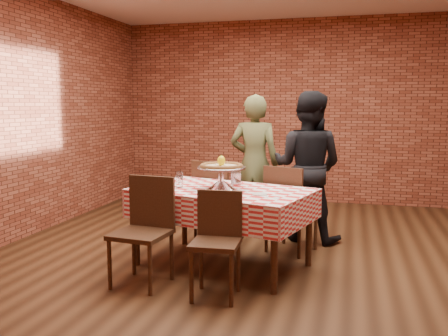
{
  "coord_description": "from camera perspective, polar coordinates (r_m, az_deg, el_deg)",
  "views": [
    {
      "loc": [
        0.94,
        -4.8,
        1.56
      ],
      "look_at": [
        -0.24,
        -0.31,
        0.95
      ],
      "focal_mm": 38.73,
      "sensor_mm": 36.0,
      "label": 1
    }
  ],
  "objects": [
    {
      "name": "ground",
      "position": [
        5.14,
        3.52,
        -10.2
      ],
      "size": [
        6.0,
        6.0,
        0.0
      ],
      "primitive_type": "plane",
      "color": "black",
      "rests_on": "ground"
    },
    {
      "name": "back_wall",
      "position": [
        7.86,
        7.9,
        6.63
      ],
      "size": [
        5.5,
        0.0,
        5.5
      ],
      "primitive_type": "plane",
      "rotation": [
        1.57,
        0.0,
        0.0
      ],
      "color": "maroon",
      "rests_on": "ground"
    },
    {
      "name": "table",
      "position": [
        4.72,
        -0.19,
        -7.06
      ],
      "size": [
        1.83,
        1.37,
        0.75
      ],
      "primitive_type": "cube",
      "rotation": [
        0.0,
        0.0,
        -0.27
      ],
      "color": "#3F2817",
      "rests_on": "ground"
    },
    {
      "name": "tablecloth",
      "position": [
        4.67,
        -0.19,
        -4.17
      ],
      "size": [
        1.87,
        1.42,
        0.28
      ],
      "primitive_type": null,
      "rotation": [
        0.0,
        0.0,
        -0.27
      ],
      "color": "red",
      "rests_on": "table"
    },
    {
      "name": "pizza_stand",
      "position": [
        4.61,
        -0.32,
        -1.22
      ],
      "size": [
        0.53,
        0.53,
        0.21
      ],
      "primitive_type": null,
      "rotation": [
        0.0,
        0.0,
        -0.12
      ],
      "color": "silver",
      "rests_on": "tablecloth"
    },
    {
      "name": "pizza",
      "position": [
        4.59,
        -0.32,
        0.17
      ],
      "size": [
        0.45,
        0.45,
        0.03
      ],
      "primitive_type": "cylinder",
      "rotation": [
        0.0,
        0.0,
        -0.12
      ],
      "color": "beige",
      "rests_on": "pizza_stand"
    },
    {
      "name": "lemon",
      "position": [
        4.58,
        -0.32,
        0.85
      ],
      "size": [
        0.08,
        0.08,
        0.1
      ],
      "primitive_type": "ellipsoid",
      "rotation": [
        0.0,
        0.0,
        -0.12
      ],
      "color": "yellow",
      "rests_on": "pizza"
    },
    {
      "name": "water_glass_left",
      "position": [
        4.74,
        -5.29,
        -1.6
      ],
      "size": [
        0.09,
        0.09,
        0.11
      ],
      "primitive_type": "cylinder",
      "rotation": [
        0.0,
        0.0,
        -0.27
      ],
      "color": "white",
      "rests_on": "tablecloth"
    },
    {
      "name": "water_glass_right",
      "position": [
        5.04,
        -5.25,
        -1.07
      ],
      "size": [
        0.09,
        0.09,
        0.11
      ],
      "primitive_type": "cylinder",
      "rotation": [
        0.0,
        0.0,
        -0.27
      ],
      "color": "white",
      "rests_on": "tablecloth"
    },
    {
      "name": "side_plate",
      "position": [
        4.36,
        4.22,
        -3.09
      ],
      "size": [
        0.18,
        0.18,
        0.01
      ],
      "primitive_type": "cylinder",
      "rotation": [
        0.0,
        0.0,
        -0.27
      ],
      "color": "white",
      "rests_on": "tablecloth"
    },
    {
      "name": "sweetener_packet_a",
      "position": [
        4.25,
        4.9,
        -3.4
      ],
      "size": [
        0.05,
        0.04,
        0.0
      ],
      "primitive_type": "cube",
      "rotation": [
        0.0,
        0.0,
        0.11
      ],
      "color": "white",
      "rests_on": "tablecloth"
    },
    {
      "name": "sweetener_packet_b",
      "position": [
        4.21,
        6.22,
        -3.52
      ],
      "size": [
        0.06,
        0.05,
        0.0
      ],
      "primitive_type": "cube",
      "rotation": [
        0.0,
        0.0,
        -0.43
      ],
      "color": "white",
      "rests_on": "tablecloth"
    },
    {
      "name": "condiment_caddy",
      "position": [
        4.87,
        1.47,
        -1.17
      ],
      "size": [
        0.11,
        0.09,
        0.14
      ],
      "primitive_type": "cube",
      "rotation": [
        0.0,
        0.0,
        0.11
      ],
      "color": "silver",
      "rests_on": "tablecloth"
    },
    {
      "name": "chair_near_left",
      "position": [
        4.27,
        -9.8,
        -7.51
      ],
      "size": [
        0.49,
        0.49,
        0.93
      ],
      "primitive_type": null,
      "rotation": [
        0.0,
        0.0,
        -0.11
      ],
      "color": "#3F2817",
      "rests_on": "ground"
    },
    {
      "name": "chair_near_right",
      "position": [
        3.94,
        -1.02,
        -9.22
      ],
      "size": [
        0.4,
        0.4,
        0.86
      ],
      "primitive_type": null,
      "rotation": [
        0.0,
        0.0,
        0.06
      ],
      "color": "#3F2817",
      "rests_on": "ground"
    },
    {
      "name": "chair_far_left",
      "position": [
        5.55,
        -0.58,
        -3.84
      ],
      "size": [
        0.56,
        0.56,
        0.94
      ],
      "primitive_type": null,
      "rotation": [
        0.0,
        0.0,
        2.9
      ],
      "color": "#3F2817",
      "rests_on": "ground"
    },
    {
      "name": "chair_far_right",
      "position": [
        5.21,
        7.98,
        -4.74
      ],
      "size": [
        0.58,
        0.58,
        0.93
      ],
      "primitive_type": null,
      "rotation": [
        0.0,
        0.0,
        2.77
      ],
      "color": "#3F2817",
      "rests_on": "ground"
    },
    {
      "name": "diner_olive",
      "position": [
        5.95,
        3.61,
        0.55
      ],
      "size": [
        0.62,
        0.41,
        1.68
      ],
      "primitive_type": "imported",
      "rotation": [
        0.0,
        0.0,
        3.13
      ],
      "color": "#4F532F",
      "rests_on": "ground"
    },
    {
      "name": "diner_black",
      "position": [
        5.61,
        9.81,
        0.17
      ],
      "size": [
        0.96,
        0.82,
        1.71
      ],
      "primitive_type": "imported",
      "rotation": [
        0.0,
        0.0,
        2.91
      ],
      "color": "black",
      "rests_on": "ground"
    }
  ]
}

